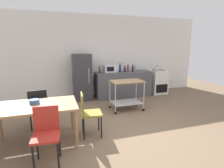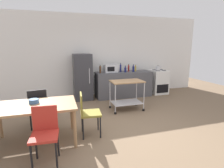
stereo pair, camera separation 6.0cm
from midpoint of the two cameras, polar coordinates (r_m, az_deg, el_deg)
The scene contains 19 objects.
ground_plane at distance 3.91m, azimuth 4.54°, elevation -15.18°, with size 12.00×12.00×0.00m, color brown.
back_wall at distance 6.56m, azimuth -5.96°, elevation 9.07°, with size 8.40×0.12×2.90m, color white.
kitchen_counter at distance 6.37m, azimuth 3.30°, elevation -0.06°, with size 2.00×0.64×0.90m, color #4C4C51.
dining_table at distance 3.54m, azimuth -24.25°, elevation -7.49°, with size 1.50×0.90×0.75m.
chair_black at distance 4.22m, azimuth -23.28°, elevation -6.47°, with size 0.46×0.46×0.89m.
chair_red at distance 2.96m, azimuth -21.07°, elevation -14.21°, with size 0.43×0.43×0.89m.
chair_olive at distance 3.59m, azimuth -8.23°, elevation -8.79°, with size 0.43×0.43×0.89m.
stove_oven at distance 7.03m, azimuth 14.36°, elevation 0.74°, with size 0.60×0.61×0.92m.
refrigerator at distance 6.05m, azimuth -9.95°, elevation 2.26°, with size 0.60×0.63×1.55m.
kitchen_cart at distance 4.99m, azimuth 4.41°, elevation -2.06°, with size 0.91×0.57×0.85m.
bottle_vinegar at distance 5.97m, azimuth -4.30°, elevation 4.68°, with size 0.06×0.06×0.28m.
microwave at distance 6.21m, azimuth -0.89°, elevation 5.07°, with size 0.46×0.35×0.26m.
bottle_sesame_oil at distance 6.27m, azimuth 2.33°, elevation 5.17°, with size 0.06×0.06×0.31m.
bottle_soda at distance 6.20m, azimuth 3.89°, elevation 4.67°, with size 0.08×0.08×0.23m.
bottle_soy_sauce at distance 6.42m, azimuth 4.93°, elevation 5.10°, with size 0.06×0.06×0.26m.
bottle_wine at distance 6.36m, azimuth 6.46°, elevation 4.93°, with size 0.07×0.07×0.26m.
bottle_sparkling_water at distance 6.52m, azimuth 7.14°, elevation 5.03°, with size 0.06×0.06×0.24m.
fruit_bowl at distance 3.59m, azimuth -24.29°, elevation -5.20°, with size 0.18×0.18×0.08m, color #33598C.
kettle at distance 6.80m, azimuth 14.19°, elevation 5.07°, with size 0.24×0.17×0.19m.
Camera 1 is at (-1.37, -3.20, 1.79)m, focal length 28.19 mm.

